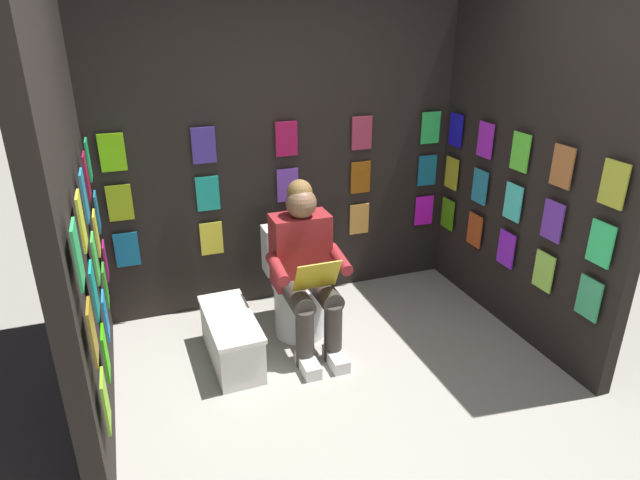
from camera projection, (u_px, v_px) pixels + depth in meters
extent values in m
plane|color=#9E998E|center=(393.00, 455.00, 2.95)|extent=(30.00, 30.00, 0.00)
cube|color=black|center=(284.00, 160.00, 4.23)|extent=(2.93, 0.10, 2.30)
cube|color=#116D9C|center=(127.00, 250.00, 3.97)|extent=(0.17, 0.01, 0.26)
cube|color=yellow|center=(212.00, 239.00, 4.17)|extent=(0.17, 0.01, 0.26)
cube|color=#CE501D|center=(289.00, 228.00, 4.36)|extent=(0.17, 0.01, 0.26)
cube|color=gold|center=(359.00, 219.00, 4.56)|extent=(0.17, 0.01, 0.26)
cube|color=#E516F0|center=(424.00, 210.00, 4.75)|extent=(0.17, 0.01, 0.26)
cube|color=#A2B416|center=(120.00, 203.00, 3.83)|extent=(0.17, 0.01, 0.26)
cube|color=#19A99B|center=(208.00, 194.00, 4.03)|extent=(0.17, 0.01, 0.26)
cube|color=purple|center=(288.00, 185.00, 4.22)|extent=(0.17, 0.01, 0.26)
cube|color=#994F0D|center=(360.00, 177.00, 4.42)|extent=(0.17, 0.01, 0.26)
cube|color=#166E98|center=(427.00, 170.00, 4.61)|extent=(0.17, 0.01, 0.26)
cube|color=#7DD610|center=(112.00, 153.00, 3.69)|extent=(0.17, 0.01, 0.26)
cube|color=#432F9B|center=(204.00, 145.00, 3.89)|extent=(0.17, 0.01, 0.26)
cube|color=#AB1249|center=(287.00, 139.00, 4.08)|extent=(0.17, 0.01, 0.26)
cube|color=#A6324E|center=(362.00, 133.00, 4.27)|extent=(0.17, 0.01, 0.26)
cube|color=#32DA58|center=(431.00, 128.00, 4.47)|extent=(0.17, 0.01, 0.26)
cube|color=black|center=(527.00, 177.00, 3.80)|extent=(0.10, 1.94, 2.30)
cube|color=#42970C|center=(448.00, 214.00, 4.67)|extent=(0.01, 0.17, 0.26)
cube|color=#C04C1E|center=(475.00, 230.00, 4.33)|extent=(0.01, 0.17, 0.26)
cube|color=#9124ED|center=(506.00, 249.00, 3.99)|extent=(0.01, 0.17, 0.26)
cube|color=#A0E850|center=(544.00, 271.00, 3.65)|extent=(0.01, 0.17, 0.26)
cube|color=#39AF6F|center=(589.00, 298.00, 3.31)|extent=(0.01, 0.17, 0.26)
cube|color=gold|center=(452.00, 173.00, 4.53)|extent=(0.01, 0.17, 0.26)
cube|color=teal|center=(480.00, 187.00, 4.19)|extent=(0.01, 0.17, 0.26)
cube|color=#4DEFE9|center=(513.00, 202.00, 3.85)|extent=(0.01, 0.17, 0.26)
cube|color=purple|center=(553.00, 221.00, 3.51)|extent=(0.01, 0.17, 0.26)
cube|color=#34E57B|center=(601.00, 244.00, 3.16)|extent=(0.01, 0.17, 0.26)
cube|color=#180ECD|center=(456.00, 130.00, 4.39)|extent=(0.01, 0.17, 0.26)
cube|color=#B025DA|center=(485.00, 140.00, 4.05)|extent=(0.01, 0.17, 0.26)
cube|color=#5FEA3D|center=(520.00, 152.00, 3.71)|extent=(0.01, 0.17, 0.26)
cube|color=#B06A38|center=(562.00, 167.00, 3.36)|extent=(0.01, 0.17, 0.26)
cube|color=gold|center=(614.00, 184.00, 3.02)|extent=(0.01, 0.17, 0.26)
cube|color=black|center=(73.00, 231.00, 2.88)|extent=(0.10, 1.94, 2.30)
cube|color=#81CA23|center=(106.00, 401.00, 2.44)|extent=(0.01, 0.17, 0.26)
cube|color=#32CC0A|center=(106.00, 353.00, 2.78)|extent=(0.01, 0.17, 0.26)
cube|color=#1E88D8|center=(106.00, 315.00, 3.12)|extent=(0.01, 0.17, 0.26)
cube|color=green|center=(106.00, 285.00, 3.46)|extent=(0.01, 0.17, 0.26)
cube|color=#9E1B5E|center=(106.00, 261.00, 3.80)|extent=(0.01, 0.17, 0.26)
cube|color=olive|center=(93.00, 332.00, 2.30)|extent=(0.01, 0.17, 0.26)
cube|color=teal|center=(94.00, 291.00, 2.64)|extent=(0.01, 0.17, 0.26)
cube|color=#49D64B|center=(96.00, 258.00, 2.98)|extent=(0.01, 0.17, 0.26)
cube|color=yellow|center=(97.00, 233.00, 3.32)|extent=(0.01, 0.17, 0.26)
cube|color=teal|center=(97.00, 212.00, 3.66)|extent=(0.01, 0.17, 0.26)
cube|color=#30B95F|center=(78.00, 255.00, 2.16)|extent=(0.01, 0.17, 0.26)
cube|color=#D6E935|center=(81.00, 221.00, 2.50)|extent=(0.01, 0.17, 0.26)
cube|color=teal|center=(84.00, 196.00, 2.84)|extent=(0.01, 0.17, 0.26)
cube|color=maroon|center=(87.00, 176.00, 3.18)|extent=(0.01, 0.17, 0.26)
cube|color=#1AA959|center=(88.00, 160.00, 3.52)|extent=(0.01, 0.17, 0.26)
cylinder|color=white|center=(300.00, 308.00, 4.01)|extent=(0.38, 0.38, 0.40)
cylinder|color=white|center=(300.00, 283.00, 3.93)|extent=(0.41, 0.41, 0.02)
cube|color=white|center=(289.00, 248.00, 4.08)|extent=(0.38, 0.18, 0.36)
cylinder|color=white|center=(292.00, 252.00, 4.01)|extent=(0.39, 0.07, 0.39)
cube|color=maroon|center=(300.00, 250.00, 3.79)|extent=(0.40, 0.22, 0.52)
sphere|color=brown|center=(301.00, 203.00, 3.63)|extent=(0.21, 0.21, 0.21)
sphere|color=olive|center=(300.00, 192.00, 3.63)|extent=(0.17, 0.17, 0.17)
cylinder|color=#38332D|center=(324.00, 292.00, 3.75)|extent=(0.15, 0.40, 0.15)
cylinder|color=#38332D|center=(296.00, 296.00, 3.68)|extent=(0.15, 0.40, 0.15)
cylinder|color=#38332D|center=(333.00, 333.00, 3.68)|extent=(0.12, 0.12, 0.42)
cylinder|color=#38332D|center=(305.00, 339.00, 3.62)|extent=(0.12, 0.12, 0.42)
cube|color=white|center=(336.00, 359.00, 3.69)|extent=(0.11, 0.26, 0.09)
cube|color=white|center=(308.00, 365.00, 3.63)|extent=(0.11, 0.26, 0.09)
cylinder|color=maroon|center=(339.00, 259.00, 3.72)|extent=(0.08, 0.31, 0.13)
cylinder|color=maroon|center=(277.00, 269.00, 3.58)|extent=(0.08, 0.31, 0.13)
cube|color=#AE9219|center=(317.00, 276.00, 3.52)|extent=(0.30, 0.13, 0.23)
cube|color=white|center=(232.00, 340.00, 3.69)|extent=(0.31, 0.70, 0.32)
cube|color=white|center=(230.00, 318.00, 3.63)|extent=(0.33, 0.73, 0.03)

